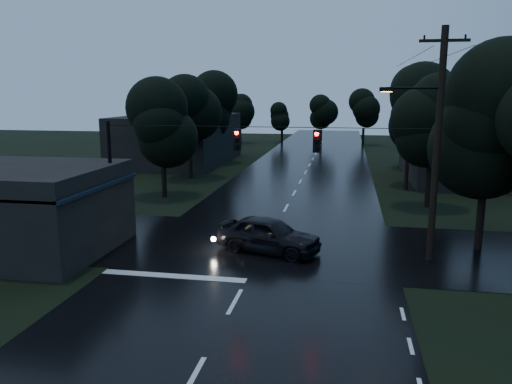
% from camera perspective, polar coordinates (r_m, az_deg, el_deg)
% --- Properties ---
extents(ground, '(160.00, 160.00, 0.00)m').
position_cam_1_polar(ground, '(13.86, -7.29, -20.56)').
color(ground, black).
rests_on(ground, ground).
extents(main_road, '(12.00, 120.00, 0.02)m').
position_cam_1_polar(main_road, '(42.00, 5.11, 1.18)').
color(main_road, black).
rests_on(main_road, ground).
extents(cross_street, '(60.00, 9.00, 0.02)m').
position_cam_1_polar(cross_street, '(24.59, 1.19, -6.01)').
color(cross_street, black).
rests_on(cross_street, ground).
extents(building_far_right, '(10.00, 14.00, 4.40)m').
position_cam_1_polar(building_far_right, '(46.63, 23.07, 4.05)').
color(building_far_right, black).
rests_on(building_far_right, ground).
extents(building_far_left, '(10.00, 16.00, 5.00)m').
position_cam_1_polar(building_far_left, '(54.39, -8.76, 6.03)').
color(building_far_left, black).
rests_on(building_far_left, ground).
extents(utility_pole_main, '(3.50, 0.30, 10.00)m').
position_cam_1_polar(utility_pole_main, '(22.59, 19.79, 5.42)').
color(utility_pole_main, black).
rests_on(utility_pole_main, ground).
extents(utility_pole_far, '(2.00, 0.30, 7.50)m').
position_cam_1_polar(utility_pole_far, '(39.61, 17.03, 5.79)').
color(utility_pole_far, black).
rests_on(utility_pole_far, ground).
extents(anchor_pole_left, '(0.18, 0.18, 6.00)m').
position_cam_1_polar(anchor_pole_left, '(25.24, -16.23, 0.99)').
color(anchor_pole_left, black).
rests_on(anchor_pole_left, ground).
extents(span_signals, '(15.00, 0.37, 1.12)m').
position_cam_1_polar(span_signals, '(22.50, 2.24, 6.01)').
color(span_signals, black).
rests_on(span_signals, ground).
extents(tree_corner_near, '(4.48, 4.48, 9.44)m').
position_cam_1_polar(tree_corner_near, '(25.03, 25.07, 7.22)').
color(tree_corner_near, black).
rests_on(tree_corner_near, ground).
extents(tree_left_a, '(3.92, 3.92, 8.26)m').
position_cam_1_polar(tree_left_a, '(35.61, -10.70, 7.73)').
color(tree_left_a, black).
rests_on(tree_left_a, ground).
extents(tree_left_b, '(4.20, 4.20, 8.85)m').
position_cam_1_polar(tree_left_b, '(43.33, -7.66, 8.91)').
color(tree_left_b, black).
rests_on(tree_left_b, ground).
extents(tree_left_c, '(4.48, 4.48, 9.44)m').
position_cam_1_polar(tree_left_c, '(53.07, -4.94, 9.77)').
color(tree_left_c, black).
rests_on(tree_left_c, ground).
extents(tree_right_a, '(4.20, 4.20, 8.85)m').
position_cam_1_polar(tree_right_a, '(33.66, 19.54, 7.74)').
color(tree_right_a, black).
rests_on(tree_right_a, ground).
extents(tree_right_b, '(4.48, 4.48, 9.44)m').
position_cam_1_polar(tree_right_b, '(41.63, 18.69, 8.85)').
color(tree_right_b, black).
rests_on(tree_right_b, ground).
extents(tree_right_c, '(4.76, 4.76, 10.03)m').
position_cam_1_polar(tree_right_c, '(51.61, 17.82, 9.66)').
color(tree_right_c, black).
rests_on(tree_right_c, ground).
extents(car, '(5.28, 3.35, 1.67)m').
position_cam_1_polar(car, '(23.25, 1.44, -4.88)').
color(car, black).
rests_on(car, ground).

